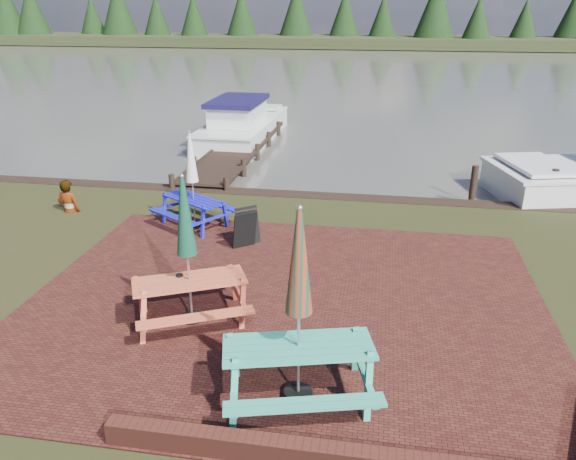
# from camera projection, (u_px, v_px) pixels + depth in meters

# --- Properties ---
(ground) EXTENTS (120.00, 120.00, 0.00)m
(ground) POSITION_uv_depth(u_px,v_px,m) (274.00, 334.00, 8.91)
(ground) COLOR black
(ground) RESTS_ON ground
(paving) EXTENTS (9.00, 7.50, 0.02)m
(paving) POSITION_uv_depth(u_px,v_px,m) (284.00, 303.00, 9.82)
(paving) COLOR #361311
(paving) RESTS_ON ground
(brick_wall) EXTENTS (6.21, 1.79, 0.30)m
(brick_wall) POSITION_uv_depth(u_px,v_px,m) (420.00, 456.00, 6.31)
(brick_wall) COLOR #4C1E16
(brick_wall) RESTS_ON ground
(water) EXTENTS (120.00, 60.00, 0.02)m
(water) POSITION_uv_depth(u_px,v_px,m) (366.00, 72.00, 42.73)
(water) COLOR #45433B
(water) RESTS_ON ground
(far_treeline) EXTENTS (120.00, 10.00, 8.10)m
(far_treeline) POSITION_uv_depth(u_px,v_px,m) (377.00, 18.00, 68.00)
(far_treeline) COLOR black
(far_treeline) RESTS_ON ground
(picnic_table_teal) EXTENTS (2.31, 2.16, 2.69)m
(picnic_table_teal) POSITION_uv_depth(u_px,v_px,m) (299.00, 337.00, 7.13)
(picnic_table_teal) COLOR teal
(picnic_table_teal) RESTS_ON ground
(picnic_table_red) EXTENTS (2.31, 2.22, 2.49)m
(picnic_table_red) POSITION_uv_depth(u_px,v_px,m) (189.00, 273.00, 8.97)
(picnic_table_red) COLOR #C85433
(picnic_table_red) RESTS_ON ground
(picnic_table_blue) EXTENTS (2.13, 2.07, 2.24)m
(picnic_table_blue) POSITION_uv_depth(u_px,v_px,m) (193.00, 194.00, 12.97)
(picnic_table_blue) COLOR #1616AC
(picnic_table_blue) RESTS_ON ground
(chalkboard) EXTENTS (0.53, 0.76, 0.83)m
(chalkboard) POSITION_uv_depth(u_px,v_px,m) (246.00, 228.00, 11.99)
(chalkboard) COLOR black
(chalkboard) RESTS_ON ground
(jetty) EXTENTS (1.76, 9.08, 1.00)m
(jetty) POSITION_uv_depth(u_px,v_px,m) (237.00, 149.00, 19.71)
(jetty) COLOR black
(jetty) RESTS_ON ground
(boat_jetty) EXTENTS (2.41, 6.69, 1.92)m
(boat_jetty) POSITION_uv_depth(u_px,v_px,m) (243.00, 127.00, 22.05)
(boat_jetty) COLOR silver
(boat_jetty) RESTS_ON ground
(person) EXTENTS (0.62, 0.43, 1.63)m
(person) POSITION_uv_depth(u_px,v_px,m) (65.00, 180.00, 13.86)
(person) COLOR gray
(person) RESTS_ON ground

